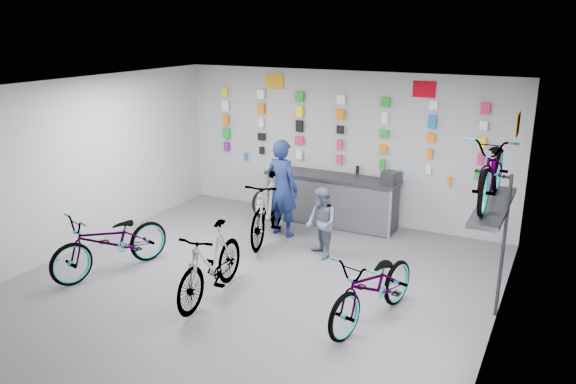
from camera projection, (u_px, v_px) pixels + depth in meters
The scene contains 20 objects.
floor at pixel (237, 296), 8.29m from camera, with size 8.00×8.00×0.00m, color #515156.
ceiling at pixel (231, 92), 7.43m from camera, with size 8.00×8.00×0.00m, color white.
wall_back at pixel (341, 146), 11.26m from camera, with size 7.00×7.00×0.00m, color #A9A9AC.
wall_left at pixel (57, 171), 9.39m from camera, with size 8.00×8.00×0.00m, color #A9A9AC.
wall_right at pixel (496, 242), 6.33m from camera, with size 8.00×8.00×0.00m, color #A9A9AC.
counter at pixel (331, 201), 11.17m from camera, with size 2.70×0.66×1.00m.
merch_wall at pixel (333, 129), 11.17m from camera, with size 5.56×0.08×1.56m.
wall_bracket at pixel (495, 212), 7.43m from camera, with size 0.39×1.90×2.00m.
sign_left at pixel (275, 82), 11.55m from camera, with size 0.42×0.02×0.30m, color orange.
sign_right at pixel (424, 89), 10.20m from camera, with size 0.42×0.02×0.30m, color #B40414.
sign_side at pixel (518, 125), 7.03m from camera, with size 0.02×0.40×0.30m, color orange.
bike_left at pixel (111, 241), 8.95m from camera, with size 0.71×2.03×1.06m, color gray.
bike_center at pixel (211, 263), 8.11m from camera, with size 0.52×1.82×1.10m, color gray.
bike_right at pixel (374, 287), 7.45m from camera, with size 0.68×1.95×1.02m, color gray.
bike_service at pixel (268, 209), 10.31m from camera, with size 0.57×2.01×1.21m, color gray.
bike_wall at pixel (493, 169), 7.30m from camera, with size 0.63×1.80×0.95m, color gray.
clerk at pixel (282, 188), 10.46m from camera, with size 0.67×0.44×1.85m, color #141F4D.
customer at pixel (321, 223), 9.53m from camera, with size 0.60×0.47×1.23m, color slate.
spare_wheel at pixel (267, 204), 11.44m from camera, with size 0.69×0.33×0.67m.
register at pixel (391, 177), 10.47m from camera, with size 0.28×0.30×0.22m, color black.
Camera 1 is at (4.10, -6.32, 3.87)m, focal length 35.00 mm.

